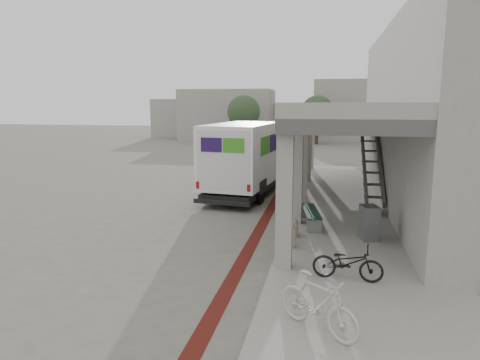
% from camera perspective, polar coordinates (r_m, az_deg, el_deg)
% --- Properties ---
extents(ground, '(120.00, 120.00, 0.00)m').
position_cam_1_polar(ground, '(14.20, -1.28, -6.20)').
color(ground, '#625D54').
rests_on(ground, ground).
extents(bike_lane_stripe, '(0.35, 40.00, 0.01)m').
position_cam_1_polar(bike_lane_stripe, '(15.93, 3.84, -4.38)').
color(bike_lane_stripe, '#4E140F').
rests_on(bike_lane_stripe, ground).
extents(sidewalk, '(4.40, 28.00, 0.12)m').
position_cam_1_polar(sidewalk, '(13.90, 15.14, -6.67)').
color(sidewalk, gray).
rests_on(sidewalk, ground).
extents(transit_building, '(7.60, 17.00, 7.00)m').
position_cam_1_polar(transit_building, '(18.20, 23.77, 7.43)').
color(transit_building, gray).
rests_on(transit_building, ground).
extents(distant_backdrop, '(28.00, 10.00, 6.50)m').
position_cam_1_polar(distant_backdrop, '(49.54, 4.74, 8.64)').
color(distant_backdrop, gray).
rests_on(distant_backdrop, ground).
extents(tree_left, '(3.20, 3.20, 4.80)m').
position_cam_1_polar(tree_left, '(42.07, 0.50, 9.06)').
color(tree_left, '#38281C').
rests_on(tree_left, ground).
extents(tree_mid, '(3.20, 3.20, 4.80)m').
position_cam_1_polar(tree_mid, '(43.31, 10.26, 8.93)').
color(tree_mid, '#38281C').
rests_on(tree_mid, ground).
extents(tree_right, '(3.20, 3.20, 4.80)m').
position_cam_1_polar(tree_right, '(42.87, 21.09, 8.41)').
color(tree_right, '#38281C').
rests_on(tree_right, ground).
extents(fedex_truck, '(3.09, 7.63, 3.17)m').
position_cam_1_polar(fedex_truck, '(19.20, 1.23, 3.24)').
color(fedex_truck, black).
rests_on(fedex_truck, ground).
extents(bench, '(0.78, 2.10, 0.48)m').
position_cam_1_polar(bench, '(14.06, 9.43, -4.54)').
color(bench, gray).
rests_on(bench, sidewalk).
extents(bollard_near, '(0.38, 0.38, 0.57)m').
position_cam_1_polar(bollard_near, '(11.94, 6.58, -7.45)').
color(bollard_near, tan).
rests_on(bollard_near, sidewalk).
extents(bollard_far, '(0.38, 0.38, 0.57)m').
position_cam_1_polar(bollard_far, '(12.83, 6.94, -6.19)').
color(bollard_far, gray).
rests_on(bollard_far, sidewalk).
extents(utility_cabinet, '(0.58, 0.69, 0.99)m').
position_cam_1_polar(utility_cabinet, '(12.92, 16.82, -5.46)').
color(utility_cabinet, slate).
rests_on(utility_cabinet, sidewalk).
extents(bicycle_black, '(1.59, 0.69, 0.81)m').
position_cam_1_polar(bicycle_black, '(9.95, 14.15, -10.61)').
color(bicycle_black, black).
rests_on(bicycle_black, sidewalk).
extents(bicycle_cream, '(1.64, 1.43, 1.02)m').
position_cam_1_polar(bicycle_cream, '(7.71, 10.35, -15.92)').
color(bicycle_cream, beige).
rests_on(bicycle_cream, sidewalk).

